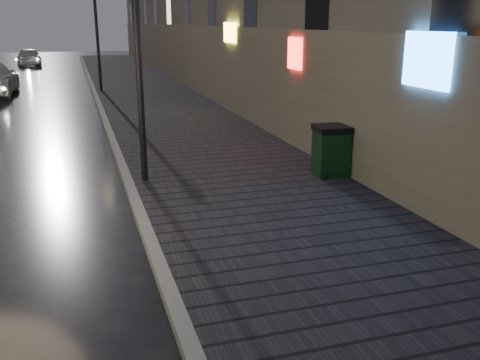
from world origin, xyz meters
The scene contains 6 objects.
sidewalk centered at (3.90, 21.00, 0.07)m, with size 4.60×58.00×0.15m, color black.
curb centered at (1.50, 21.00, 0.07)m, with size 0.20×58.00×0.15m, color slate.
lamp_near centered at (1.85, 6.00, 3.49)m, with size 0.36×0.36×5.28m.
lamp_far centered at (1.85, 22.00, 3.49)m, with size 0.36×0.36×5.28m.
trash_bin centered at (5.80, 5.14, 0.71)m, with size 0.79×0.79×1.10m.
car_far centered at (-2.56, 40.58, 0.69)m, with size 1.64×4.07×1.39m, color #A2A2AA.
Camera 1 is at (0.55, -5.09, 3.42)m, focal length 40.00 mm.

